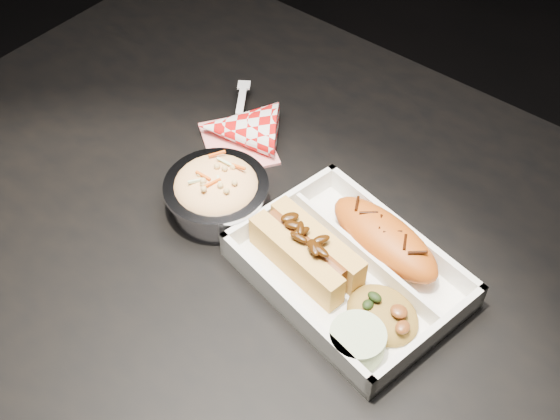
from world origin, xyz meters
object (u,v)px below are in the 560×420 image
object	(u,v)px
dining_table	(301,288)
foil_coleslaw_cup	(217,191)
food_tray	(349,273)
fried_pastry	(384,239)
napkin_fork	(237,128)
hotdog	(306,250)

from	to	relation	value
dining_table	foil_coleslaw_cup	xyz separation A→B (m)	(-0.12, -0.02, 0.12)
food_tray	fried_pastry	distance (m)	0.06
napkin_fork	food_tray	bearing A→B (deg)	33.86
food_tray	hotdog	distance (m)	0.06
fried_pastry	foil_coleslaw_cup	bearing A→B (deg)	-161.27
dining_table	hotdog	distance (m)	0.13
foil_coleslaw_cup	fried_pastry	bearing A→B (deg)	18.73
dining_table	napkin_fork	distance (m)	0.24
fried_pastry	foil_coleslaw_cup	world-z (taller)	foil_coleslaw_cup
food_tray	napkin_fork	world-z (taller)	napkin_fork
fried_pastry	foil_coleslaw_cup	xyz separation A→B (m)	(-0.20, -0.07, 0.00)
food_tray	napkin_fork	bearing A→B (deg)	169.58
foil_coleslaw_cup	napkin_fork	bearing A→B (deg)	120.68
hotdog	food_tray	bearing A→B (deg)	29.53
food_tray	foil_coleslaw_cup	bearing A→B (deg)	-164.95
food_tray	foil_coleslaw_cup	distance (m)	0.19
hotdog	foil_coleslaw_cup	xyz separation A→B (m)	(-0.14, 0.00, -0.00)
dining_table	foil_coleslaw_cup	world-z (taller)	foil_coleslaw_cup
food_tray	hotdog	size ratio (longest dim) A/B	1.92
fried_pastry	napkin_fork	xyz separation A→B (m)	(-0.27, 0.05, -0.01)
hotdog	napkin_fork	world-z (taller)	napkin_fork
foil_coleslaw_cup	napkin_fork	distance (m)	0.14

